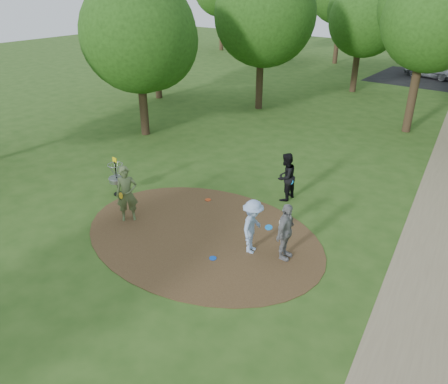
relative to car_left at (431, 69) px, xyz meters
The scene contains 12 objects.
ground 30.57m from the car_left, 88.48° to the right, with size 100.00×100.00×0.00m, color #2D5119.
dirt_clearing 30.57m from the car_left, 88.48° to the right, with size 8.40×8.40×0.02m, color #47301C.
footpath 29.48m from the car_left, 75.64° to the right, with size 2.00×40.00×0.01m, color #8C7A5B.
player_observer_with_disc 31.38m from the car_left, 93.37° to the right, with size 0.84×0.86×2.00m.
player_throwing_with_disc 30.46m from the car_left, 85.00° to the right, with size 1.13×1.27×1.75m.
player_walking_with_disc 26.73m from the car_left, 86.46° to the right, with size 0.74×0.93×1.85m.
player_waiting_with_disc 30.27m from the car_left, 83.14° to the right, with size 0.55×1.10×1.82m.
disc_ground_blue 31.47m from the car_left, 86.43° to the right, with size 0.22×0.22×0.02m, color blue.
disc_ground_red 28.55m from the car_left, 91.17° to the right, with size 0.22×0.22×0.02m, color red.
car_left is the anchor object (origin of this frame).
disc_golf_basket 30.48m from the car_left, 96.96° to the right, with size 0.63×0.63×1.54m.
tree_ring 20.70m from the car_left, 86.36° to the right, with size 36.76×45.45×9.44m.
Camera 1 is at (8.02, -9.27, 7.64)m, focal length 35.00 mm.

